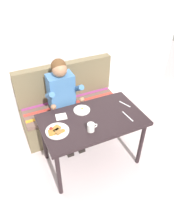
# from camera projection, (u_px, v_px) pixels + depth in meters

# --- Properties ---
(ground_plane) EXTENTS (8.00, 8.00, 0.00)m
(ground_plane) POSITION_uv_depth(u_px,v_px,m) (92.00, 159.00, 3.00)
(ground_plane) COLOR beige
(back_wall) EXTENTS (4.40, 0.10, 2.60)m
(back_wall) POSITION_uv_depth(u_px,v_px,m) (54.00, 34.00, 3.09)
(back_wall) COLOR silver
(back_wall) RESTS_ON ground
(table) EXTENTS (1.20, 0.70, 0.73)m
(table) POSITION_uv_depth(u_px,v_px,m) (92.00, 124.00, 2.59)
(table) COLOR black
(table) RESTS_ON ground
(couch) EXTENTS (1.44, 0.56, 1.00)m
(couch) POSITION_uv_depth(u_px,v_px,m) (70.00, 109.00, 3.34)
(couch) COLOR brown
(couch) RESTS_ON ground
(person) EXTENTS (0.45, 0.61, 1.21)m
(person) POSITION_uv_depth(u_px,v_px,m) (63.00, 95.00, 2.91)
(person) COLOR teal
(person) RESTS_ON ground
(plate_breakfast) EXTENTS (0.26, 0.26, 0.05)m
(plate_breakfast) POSITION_uv_depth(u_px,v_px,m) (57.00, 131.00, 2.37)
(plate_breakfast) COLOR white
(plate_breakfast) RESTS_ON table
(plate_eggs) EXTENTS (0.20, 0.20, 0.04)m
(plate_eggs) POSITION_uv_depth(u_px,v_px,m) (82.00, 110.00, 2.66)
(plate_eggs) COLOR white
(plate_eggs) RESTS_ON table
(coffee_mug) EXTENTS (0.12, 0.08, 0.10)m
(coffee_mug) POSITION_uv_depth(u_px,v_px,m) (91.00, 127.00, 2.36)
(coffee_mug) COLOR white
(coffee_mug) RESTS_ON table
(napkin) EXTENTS (0.14, 0.13, 0.01)m
(napkin) POSITION_uv_depth(u_px,v_px,m) (61.00, 117.00, 2.57)
(napkin) COLOR silver
(napkin) RESTS_ON table
(fork) EXTENTS (0.07, 0.16, 0.00)m
(fork) POSITION_uv_depth(u_px,v_px,m) (125.00, 104.00, 2.76)
(fork) COLOR silver
(fork) RESTS_ON table
(knife) EXTENTS (0.03, 0.20, 0.00)m
(knife) POSITION_uv_depth(u_px,v_px,m) (128.00, 116.00, 2.57)
(knife) COLOR silver
(knife) RESTS_ON table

